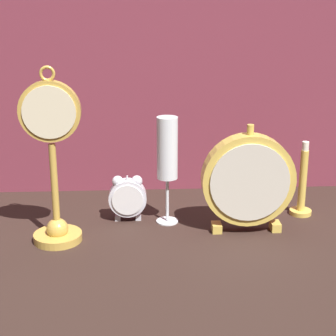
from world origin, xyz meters
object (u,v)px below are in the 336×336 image
object	(u,v)px
mantel_clock_silver	(248,181)
champagne_flute	(168,154)
pocket_watch_on_stand	(53,169)
alarm_clock_twin_bell	(128,196)
brass_candlestick	(302,189)

from	to	relation	value
mantel_clock_silver	champagne_flute	bearing A→B (deg)	160.38
pocket_watch_on_stand	alarm_clock_twin_bell	bearing A→B (deg)	34.69
mantel_clock_silver	champagne_flute	size ratio (longest dim) A/B	0.98
alarm_clock_twin_bell	brass_candlestick	bearing A→B (deg)	2.28
mantel_clock_silver	champagne_flute	distance (m)	0.18
champagne_flute	brass_candlestick	world-z (taller)	champagne_flute
mantel_clock_silver	pocket_watch_on_stand	bearing A→B (deg)	-176.10
pocket_watch_on_stand	mantel_clock_silver	world-z (taller)	pocket_watch_on_stand
mantel_clock_silver	champagne_flute	world-z (taller)	champagne_flute
alarm_clock_twin_bell	mantel_clock_silver	xyz separation A→B (m)	(0.25, -0.07, 0.06)
mantel_clock_silver	brass_candlestick	distance (m)	0.17
brass_candlestick	champagne_flute	bearing A→B (deg)	-174.61
pocket_watch_on_stand	alarm_clock_twin_bell	distance (m)	0.20
mantel_clock_silver	brass_candlestick	world-z (taller)	mantel_clock_silver
champagne_flute	brass_candlestick	bearing A→B (deg)	5.39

